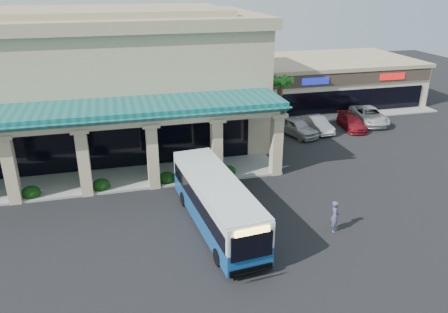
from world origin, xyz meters
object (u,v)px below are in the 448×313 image
object	(u,v)px
pedestrian	(335,216)
car_red	(352,122)
car_white	(317,124)
car_gray	(369,115)
car_silver	(297,127)
transit_bus	(216,204)

from	to	relation	value
pedestrian	car_red	xyz separation A→B (m)	(10.45, 16.38, -0.31)
car_white	car_gray	bearing A→B (deg)	6.11
car_white	car_silver	bearing A→B (deg)	-170.87
pedestrian	car_silver	size ratio (longest dim) A/B	0.40
car_white	car_gray	size ratio (longest dim) A/B	0.77
car_white	car_gray	world-z (taller)	car_gray
transit_bus	car_white	world-z (taller)	transit_bus
car_silver	car_red	world-z (taller)	car_silver
transit_bus	car_white	xyz separation A→B (m)	(13.33, 14.39, -0.79)
car_silver	car_gray	xyz separation A→B (m)	(8.58, 1.66, -0.02)
pedestrian	car_red	size ratio (longest dim) A/B	0.43
car_white	car_red	bearing A→B (deg)	-6.47
pedestrian	car_gray	world-z (taller)	pedestrian
car_silver	car_red	distance (m)	5.94
transit_bus	pedestrian	xyz separation A→B (m)	(6.48, -2.15, -0.55)
transit_bus	car_silver	xyz separation A→B (m)	(11.01, 13.85, -0.70)
car_gray	transit_bus	bearing A→B (deg)	-132.38
transit_bus	car_gray	xyz separation A→B (m)	(19.59, 15.50, -0.73)
transit_bus	car_gray	size ratio (longest dim) A/B	1.92
car_silver	car_gray	world-z (taller)	car_silver
car_silver	car_white	size ratio (longest dim) A/B	1.08
car_red	car_silver	bearing A→B (deg)	-168.85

